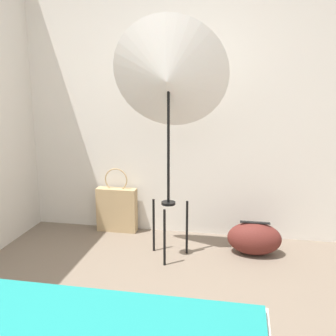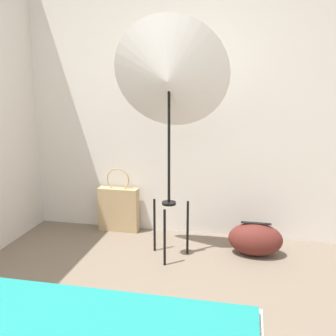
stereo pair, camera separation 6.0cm
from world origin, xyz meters
name	(u,v)px [view 2 (the right image)]	position (x,y,z in m)	size (l,w,h in m)	color
wall_back	(175,95)	(0.00, 2.23, 1.30)	(8.00, 0.05, 2.60)	silver
photo_umbrella	(169,79)	(0.07, 1.65, 1.44)	(0.91, 0.50, 1.90)	black
tote_bag	(119,208)	(-0.52, 2.12, 0.22)	(0.38, 0.11, 0.62)	tan
duffel_bag	(255,239)	(0.77, 1.83, 0.14)	(0.45, 0.27, 0.28)	#5B231E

